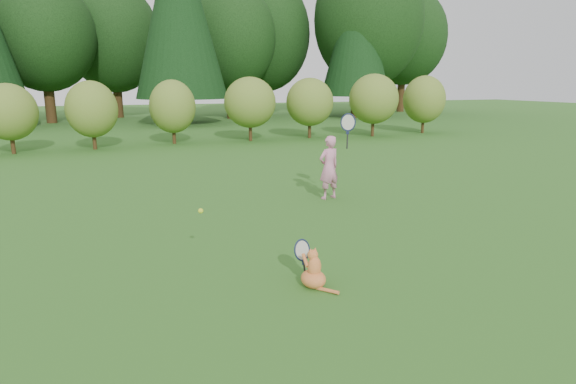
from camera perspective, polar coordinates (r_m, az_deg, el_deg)
name	(u,v)px	position (r m, az deg, el deg)	size (l,w,h in m)	color
ground	(294,251)	(7.13, 0.67, -6.97)	(100.00, 100.00, 0.00)	#215718
shrub_row	(177,109)	(19.45, -13.02, 9.55)	(28.00, 3.00, 2.80)	olive
child	(330,166)	(10.14, 4.95, 3.09)	(0.78, 0.52, 2.01)	pink
cat	(313,267)	(5.87, 2.98, -8.85)	(0.41, 0.67, 0.66)	#B96123
tennis_ball	(201,211)	(6.45, -10.31, -2.22)	(0.07, 0.07, 0.07)	yellow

